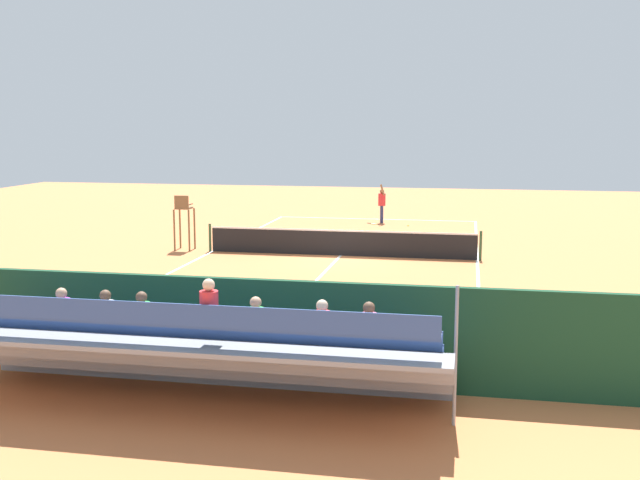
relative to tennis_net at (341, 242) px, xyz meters
name	(u,v)px	position (x,y,z in m)	size (l,w,h in m)	color
ground_plane	(341,256)	(0.00, 0.00, -0.50)	(60.00, 60.00, 0.00)	#D17542
court_line_markings	(341,255)	(0.00, -0.04, -0.50)	(10.10, 22.20, 0.01)	white
tennis_net	(341,242)	(0.00, 0.00, 0.00)	(10.30, 0.10, 1.07)	black
backdrop_wall	(220,328)	(0.00, 14.00, 0.50)	(18.00, 0.16, 2.00)	#194228
bleacher_stand	(192,351)	(0.07, 15.35, 0.45)	(9.06, 2.40, 2.48)	gray
umpire_chair	(184,216)	(6.20, -0.12, 0.81)	(0.67, 0.67, 2.14)	brown
courtside_bench	(341,346)	(-2.24, 13.27, 0.06)	(1.80, 0.40, 0.93)	#234C2D
equipment_bag	(237,360)	(-0.13, 13.40, -0.32)	(0.90, 0.36, 0.36)	black
tennis_player	(382,202)	(-0.43, -9.64, 0.51)	(0.43, 0.55, 1.93)	navy
tennis_racket	(373,224)	(-0.09, -9.06, -0.49)	(0.56, 0.45, 0.03)	black
tennis_ball_near	(408,225)	(-1.82, -8.63, -0.47)	(0.07, 0.07, 0.07)	#CCDB33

